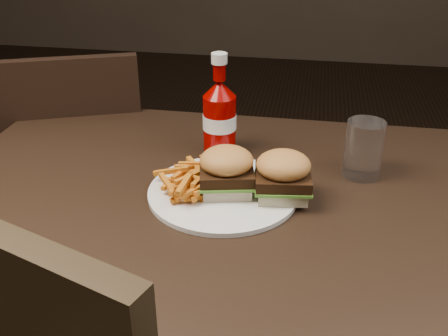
% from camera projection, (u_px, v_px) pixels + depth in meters
% --- Properties ---
extents(dining_table, '(1.20, 0.80, 0.04)m').
position_uv_depth(dining_table, '(247.00, 212.00, 0.95)').
color(dining_table, black).
rests_on(dining_table, ground).
extents(chair_far, '(0.56, 0.56, 0.04)m').
position_uv_depth(chair_far, '(77.00, 188.00, 1.61)').
color(chair_far, black).
rests_on(chair_far, ground).
extents(plate, '(0.27, 0.27, 0.01)m').
position_uv_depth(plate, '(223.00, 192.00, 0.96)').
color(plate, white).
rests_on(plate, dining_table).
extents(sandwich_half_a, '(0.10, 0.10, 0.02)m').
position_uv_depth(sandwich_half_a, '(227.00, 185.00, 0.95)').
color(sandwich_half_a, beige).
rests_on(sandwich_half_a, plate).
extents(sandwich_half_b, '(0.10, 0.09, 0.02)m').
position_uv_depth(sandwich_half_b, '(282.00, 190.00, 0.93)').
color(sandwich_half_b, beige).
rests_on(sandwich_half_b, plate).
extents(fries_pile, '(0.12, 0.12, 0.05)m').
position_uv_depth(fries_pile, '(192.00, 178.00, 0.95)').
color(fries_pile, '#D5590C').
rests_on(fries_pile, plate).
extents(ketchup_bottle, '(0.09, 0.09, 0.14)m').
position_uv_depth(ketchup_bottle, '(220.00, 127.00, 1.08)').
color(ketchup_bottle, '#7E0100').
rests_on(ketchup_bottle, dining_table).
extents(tumbler, '(0.09, 0.09, 0.11)m').
position_uv_depth(tumbler, '(363.00, 149.00, 1.00)').
color(tumbler, white).
rests_on(tumbler, dining_table).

